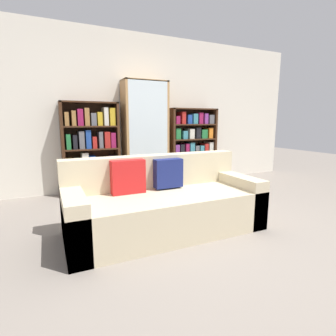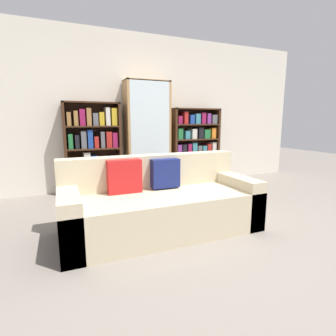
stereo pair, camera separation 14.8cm
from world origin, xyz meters
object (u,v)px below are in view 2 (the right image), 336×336
Objects in this scene: bookshelf_right at (195,148)px; wine_bottle at (188,183)px; bookshelf_left at (93,151)px; couch at (160,205)px; display_cabinet at (147,135)px.

bookshelf_right is 4.04× the size of wine_bottle.
couch is at bearing -75.96° from bookshelf_left.
couch is 2.40m from bookshelf_right.
bookshelf_left is at bearing 179.05° from display_cabinet.
display_cabinet reaches higher than bookshelf_right.
bookshelf_right is (0.97, 0.02, -0.25)m from display_cabinet.
bookshelf_right is (1.91, 0.00, -0.02)m from bookshelf_left.
display_cabinet is (0.47, 1.86, 0.65)m from couch.
couch is 1.66m from wine_bottle.
bookshelf_right is at bearing 53.11° from wine_bottle.
couch is 5.91× the size of wine_bottle.
wine_bottle is at bearing 52.35° from couch.
bookshelf_right is at bearing 0.94° from display_cabinet.
bookshelf_left is 0.97m from display_cabinet.
couch is 1.98m from bookshelf_left.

